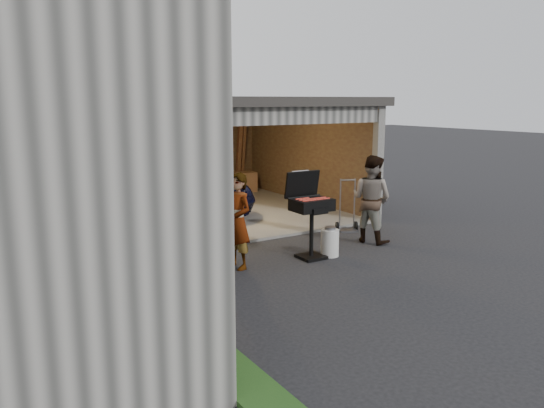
{
  "coord_description": "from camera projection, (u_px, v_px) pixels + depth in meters",
  "views": [
    {
      "loc": [
        -4.6,
        -5.52,
        2.84
      ],
      "look_at": [
        -0.09,
        1.76,
        1.15
      ],
      "focal_mm": 35.0,
      "sensor_mm": 36.0,
      "label": 1
    }
  ],
  "objects": [
    {
      "name": "garage",
      "position": [
        195.0,
        139.0,
        13.22
      ],
      "size": [
        6.8,
        6.3,
        2.9
      ],
      "color": "#605E59",
      "rests_on": "ground"
    },
    {
      "name": "groundcover_strip",
      "position": [
        235.0,
        374.0,
        5.52
      ],
      "size": [
        0.5,
        8.0,
        0.06
      ],
      "primitive_type": "cube",
      "color": "#193814",
      "rests_on": "ground"
    },
    {
      "name": "minivan",
      "position": [
        184.0,
        189.0,
        13.41
      ],
      "size": [
        2.33,
        4.55,
        1.23
      ],
      "primitive_type": "imported",
      "rotation": [
        0.0,
        0.0,
        0.07
      ],
      "color": "black",
      "rests_on": "ground"
    },
    {
      "name": "woman",
      "position": [
        238.0,
        221.0,
        8.94
      ],
      "size": [
        0.49,
        0.66,
        1.64
      ],
      "primitive_type": "imported",
      "rotation": [
        0.0,
        0.0,
        -1.39
      ],
      "color": "silver",
      "rests_on": "ground"
    },
    {
      "name": "ground",
      "position": [
        342.0,
        303.0,
        7.53
      ],
      "size": [
        80.0,
        80.0,
        0.0
      ],
      "primitive_type": "plane",
      "color": "black",
      "rests_on": "ground"
    },
    {
      "name": "hand_truck",
      "position": [
        347.0,
        221.0,
        11.64
      ],
      "size": [
        0.53,
        0.49,
        1.15
      ],
      "rotation": [
        0.0,
        0.0,
        -0.43
      ],
      "color": "slate",
      "rests_on": "ground"
    },
    {
      "name": "propane_tank",
      "position": [
        330.0,
        243.0,
        9.75
      ],
      "size": [
        0.44,
        0.44,
        0.5
      ],
      "primitive_type": "cylinder",
      "rotation": [
        0.0,
        0.0,
        0.4
      ],
      "color": "silver",
      "rests_on": "ground"
    },
    {
      "name": "plywood_panel",
      "position": [
        193.0,
        308.0,
        6.1
      ],
      "size": [
        0.24,
        0.87,
        0.96
      ],
      "primitive_type": "cube",
      "rotation": [
        0.0,
        -0.21,
        0.0
      ],
      "color": "brown",
      "rests_on": "ground"
    },
    {
      "name": "man",
      "position": [
        371.0,
        199.0,
        10.63
      ],
      "size": [
        0.9,
        1.02,
        1.76
      ],
      "primitive_type": "imported",
      "rotation": [
        0.0,
        0.0,
        1.89
      ],
      "color": "#47271B",
      "rests_on": "ground"
    },
    {
      "name": "bbq_grill",
      "position": [
        311.0,
        208.0,
        9.51
      ],
      "size": [
        0.7,
        0.62,
        1.57
      ],
      "color": "black",
      "rests_on": "ground"
    }
  ]
}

